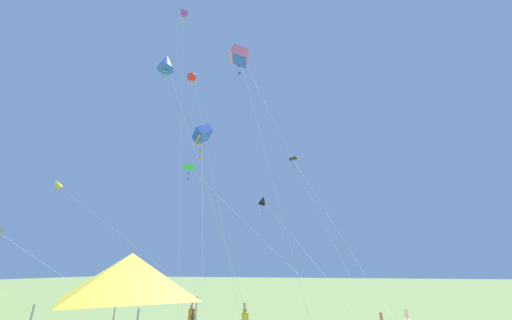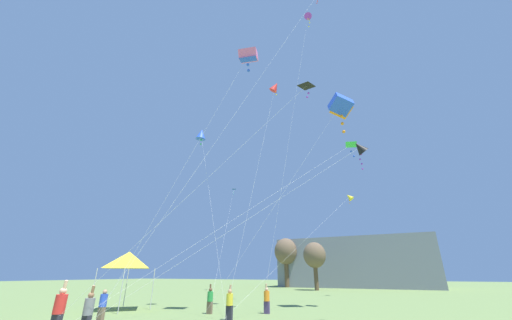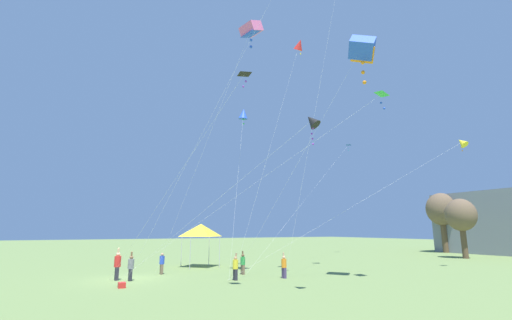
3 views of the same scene
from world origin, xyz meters
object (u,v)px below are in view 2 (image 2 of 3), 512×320
at_px(person_green_shirt, 210,299).
at_px(person_blue_shirt, 103,305).
at_px(kite_blue_diamond_0, 201,134).
at_px(kite_black_diamond_3, 359,148).
at_px(person_orange_shirt, 267,299).
at_px(person_yellow_shirt, 230,303).
at_px(person_grey_shirt, 88,311).
at_px(kite_purple_diamond_6, 308,15).
at_px(kite_red_diamond_10, 275,87).
at_px(person_red_shirt, 59,309).
at_px(kite_blue_delta_8, 311,4).
at_px(kite_yellow_diamond_4, 349,197).
at_px(festival_tent, 128,260).
at_px(kite_pink_box_7, 248,56).
at_px(kite_blue_delta_2, 234,190).
at_px(kite_black_delta_5, 304,88).
at_px(kite_blue_box_1, 341,105).
at_px(kite_green_delta_9, 351,145).

distance_m(person_green_shirt, person_blue_shirt, 6.14).
distance_m(kite_blue_diamond_0, kite_black_diamond_3, 13.94).
height_order(person_orange_shirt, person_yellow_shirt, person_yellow_shirt).
xyz_separation_m(person_grey_shirt, kite_purple_diamond_6, (6.86, 14.62, 27.88)).
bearing_deg(kite_red_diamond_10, person_blue_shirt, -127.64).
xyz_separation_m(person_red_shirt, kite_blue_delta_8, (9.24, 9.29, 21.96)).
distance_m(person_grey_shirt, person_blue_shirt, 3.62).
relative_size(person_green_shirt, kite_black_diamond_3, 0.15).
xyz_separation_m(kite_black_diamond_3, kite_blue_delta_8, (-2.15, 1.50, 14.05)).
height_order(person_green_shirt, kite_yellow_diamond_4, kite_yellow_diamond_4).
xyz_separation_m(festival_tent, kite_blue_delta_8, (14.50, 1.74, 19.72)).
distance_m(kite_blue_diamond_0, kite_pink_box_7, 7.71).
xyz_separation_m(kite_blue_delta_2, kite_black_delta_5, (19.69, -26.04, -3.34)).
relative_size(kite_pink_box_7, kite_red_diamond_10, 1.03).
bearing_deg(kite_blue_delta_2, kite_pink_box_7, -57.57).
xyz_separation_m(person_blue_shirt, kite_red_diamond_10, (6.58, 8.54, 17.04)).
xyz_separation_m(person_orange_shirt, kite_purple_diamond_6, (3.19, 5.01, 27.95)).
distance_m(person_orange_shirt, kite_pink_box_7, 17.72).
bearing_deg(person_grey_shirt, person_red_shirt, -153.37).
bearing_deg(kite_pink_box_7, kite_black_delta_5, -31.32).
distance_m(kite_black_diamond_3, kite_blue_delta_8, 14.29).
distance_m(person_orange_shirt, person_yellow_shirt, 3.45).
height_order(person_orange_shirt, kite_purple_diamond_6, kite_purple_diamond_6).
bearing_deg(person_grey_shirt, person_orange_shirt, 49.01).
height_order(person_grey_shirt, kite_black_diamond_3, kite_black_diamond_3).
xyz_separation_m(person_red_shirt, kite_blue_diamond_0, (-1.53, 9.99, 12.67)).
bearing_deg(kite_yellow_diamond_4, festival_tent, -124.60).
distance_m(person_blue_shirt, kite_purple_diamond_6, 31.84).
height_order(kite_blue_diamond_0, kite_blue_delta_2, kite_blue_delta_2).
distance_m(person_green_shirt, kite_pink_box_7, 17.82).
bearing_deg(person_orange_shirt, kite_purple_diamond_6, -160.99).
distance_m(person_orange_shirt, kite_blue_delta_8, 22.68).
bearing_deg(person_red_shirt, person_yellow_shirt, 30.28).
bearing_deg(kite_black_diamond_3, kite_purple_diamond_6, 116.66).
relative_size(kite_yellow_diamond_4, kite_black_delta_5, 1.75).
bearing_deg(kite_red_diamond_10, person_yellow_shirt, -102.74).
bearing_deg(kite_blue_delta_8, kite_pink_box_7, -163.98).
relative_size(kite_blue_diamond_0, kite_purple_diamond_6, 0.48).
distance_m(kite_black_delta_5, kite_pink_box_7, 8.99).
bearing_deg(kite_blue_delta_8, person_blue_shirt, -151.77).
distance_m(kite_black_delta_5, kite_blue_delta_8, 12.19).
bearing_deg(kite_blue_box_1, kite_black_diamond_3, -76.03).
height_order(kite_yellow_diamond_4, kite_black_delta_5, kite_black_delta_5).
relative_size(kite_blue_delta_2, kite_blue_delta_8, 0.93).
bearing_deg(kite_blue_diamond_0, kite_blue_delta_8, -3.72).
bearing_deg(person_red_shirt, kite_blue_diamond_0, 66.72).
bearing_deg(kite_pink_box_7, kite_purple_diamond_6, 65.78).
bearing_deg(kite_green_delta_9, kite_blue_diamond_0, -159.02).
bearing_deg(kite_black_delta_5, person_orange_shirt, 131.07).
distance_m(festival_tent, kite_black_diamond_3, 17.59).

